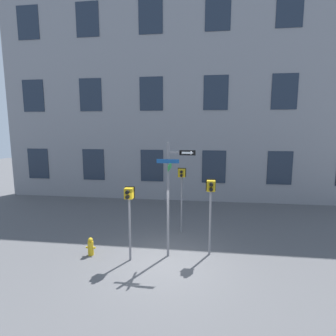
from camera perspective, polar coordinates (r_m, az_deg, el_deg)
name	(u,v)px	position (r m, az deg, el deg)	size (l,w,h in m)	color
ground_plane	(165,263)	(9.77, -0.70, -20.02)	(60.00, 60.00, 0.00)	#515154
building_facade	(183,94)	(17.16, 3.37, 15.80)	(24.00, 0.64, 13.68)	gray
street_sign_pole	(170,190)	(9.37, 0.52, -4.86)	(1.36, 0.96, 4.21)	slate
pedestrian_signal_left	(129,204)	(9.29, -8.46, -7.81)	(0.35, 0.40, 2.67)	slate
pedestrian_signal_right	(211,197)	(9.67, 9.27, -6.25)	(0.36, 0.40, 2.85)	slate
pedestrian_signal_across	(182,183)	(11.62, 2.98, -3.37)	(0.37, 0.40, 2.95)	slate
fire_hydrant	(91,247)	(10.56, -16.49, -16.10)	(0.37, 0.21, 0.68)	gold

